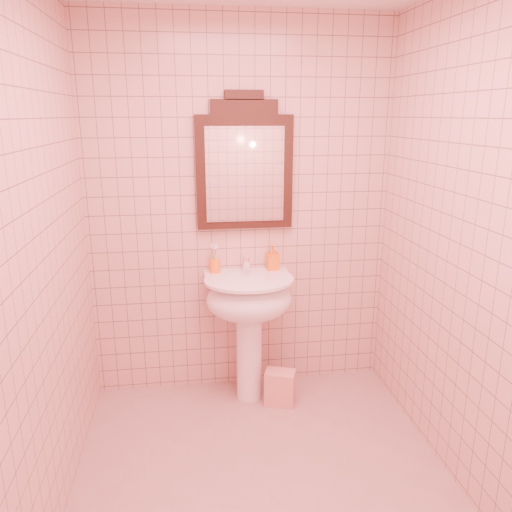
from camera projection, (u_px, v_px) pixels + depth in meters
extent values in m
plane|color=tan|center=(266.00, 487.00, 2.61)|extent=(2.20, 2.20, 0.00)
cube|color=#D4A594|center=(240.00, 212.00, 3.31)|extent=(2.00, 0.02, 2.50)
cylinder|color=white|center=(249.00, 350.00, 3.35)|extent=(0.17, 0.17, 0.70)
ellipsoid|color=white|center=(249.00, 300.00, 3.23)|extent=(0.56, 0.46, 0.28)
cube|color=white|center=(246.00, 275.00, 3.36)|extent=(0.56, 0.15, 0.05)
cylinder|color=white|center=(249.00, 280.00, 3.19)|extent=(0.58, 0.58, 0.02)
cylinder|color=white|center=(246.00, 264.00, 3.34)|extent=(0.04, 0.04, 0.09)
cylinder|color=white|center=(247.00, 262.00, 3.28)|extent=(0.02, 0.10, 0.02)
cylinder|color=white|center=(248.00, 267.00, 3.23)|extent=(0.02, 0.02, 0.04)
cube|color=white|center=(246.00, 256.00, 3.33)|extent=(0.01, 0.07, 0.01)
cube|color=black|center=(245.00, 173.00, 3.22)|extent=(0.63, 0.05, 0.73)
cube|color=black|center=(244.00, 107.00, 3.11)|extent=(0.42, 0.05, 0.09)
cube|color=black|center=(244.00, 95.00, 3.09)|extent=(0.24, 0.05, 0.06)
cube|color=white|center=(245.00, 175.00, 3.19)|extent=(0.50, 0.01, 0.61)
cylinder|color=orange|center=(215.00, 266.00, 3.31)|extent=(0.07, 0.07, 0.09)
cylinder|color=silver|center=(217.00, 260.00, 3.30)|extent=(0.01, 0.01, 0.17)
cylinder|color=#338CD8|center=(215.00, 260.00, 3.31)|extent=(0.01, 0.01, 0.17)
cylinder|color=#E5334C|center=(212.00, 260.00, 3.30)|extent=(0.01, 0.01, 0.17)
cylinder|color=#3FBF59|center=(213.00, 261.00, 3.29)|extent=(0.01, 0.01, 0.17)
cylinder|color=#D8CC4C|center=(215.00, 261.00, 3.28)|extent=(0.01, 0.01, 0.17)
imported|color=orange|center=(273.00, 257.00, 3.36)|extent=(0.09, 0.09, 0.17)
cube|color=#E6A487|center=(280.00, 388.00, 3.33)|extent=(0.23, 0.19, 0.24)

